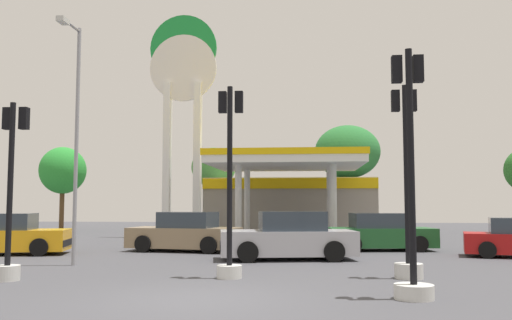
% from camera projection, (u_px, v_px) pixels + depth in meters
% --- Properties ---
extents(ground_plane, '(90.00, 90.00, 0.00)m').
position_uv_depth(ground_plane, '(196.00, 300.00, 10.85)').
color(ground_plane, '#47474C').
rests_on(ground_plane, ground).
extents(gas_station, '(10.17, 13.86, 4.42)m').
position_uv_depth(gas_station, '(290.00, 202.00, 33.57)').
color(gas_station, gray).
rests_on(gas_station, ground).
extents(station_pole_sign, '(3.93, 0.56, 12.97)m').
position_uv_depth(station_pole_sign, '(183.00, 95.00, 31.57)').
color(station_pole_sign, white).
rests_on(station_pole_sign, ground).
extents(car_0, '(4.62, 2.73, 1.55)m').
position_uv_depth(car_0, '(8.00, 236.00, 20.49)').
color(car_0, black).
rests_on(car_0, ground).
extents(car_1, '(4.86, 2.68, 1.65)m').
position_uv_depth(car_1, '(288.00, 238.00, 18.68)').
color(car_1, black).
rests_on(car_1, ground).
extents(car_3, '(4.65, 2.54, 1.58)m').
position_uv_depth(car_3, '(185.00, 233.00, 21.92)').
color(car_3, black).
rests_on(car_3, ground).
extents(car_4, '(4.47, 2.37, 1.53)m').
position_uv_depth(car_4, '(380.00, 233.00, 22.29)').
color(car_4, black).
rests_on(car_4, ground).
extents(traffic_signal_0, '(0.65, 0.67, 4.49)m').
position_uv_depth(traffic_signal_0, '(10.00, 212.00, 13.67)').
color(traffic_signal_0, silver).
rests_on(traffic_signal_0, ground).
extents(traffic_signal_1, '(0.72, 0.72, 5.03)m').
position_uv_depth(traffic_signal_1, '(407.00, 213.00, 14.07)').
color(traffic_signal_1, silver).
rests_on(traffic_signal_1, ground).
extents(traffic_signal_2, '(0.65, 0.68, 5.00)m').
position_uv_depth(traffic_signal_2, '(230.00, 203.00, 14.14)').
color(traffic_signal_2, silver).
rests_on(traffic_signal_2, ground).
extents(traffic_signal_3, '(0.79, 0.79, 5.13)m').
position_uv_depth(traffic_signal_3, '(412.00, 212.00, 11.07)').
color(traffic_signal_3, silver).
rests_on(traffic_signal_3, ground).
extents(tree_0, '(3.21, 3.21, 5.90)m').
position_uv_depth(tree_0, '(63.00, 171.00, 38.14)').
color(tree_0, brown).
rests_on(tree_0, ground).
extents(tree_1, '(3.08, 3.08, 5.81)m').
position_uv_depth(tree_1, '(214.00, 168.00, 37.76)').
color(tree_1, brown).
rests_on(tree_1, ground).
extents(tree_2, '(4.48, 4.48, 7.31)m').
position_uv_depth(tree_2, '(347.00, 152.00, 37.36)').
color(tree_2, brown).
rests_on(tree_2, ground).
extents(corner_streetlamp, '(0.24, 1.48, 7.55)m').
position_uv_depth(corner_streetlamp, '(74.00, 121.00, 17.02)').
color(corner_streetlamp, gray).
rests_on(corner_streetlamp, ground).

